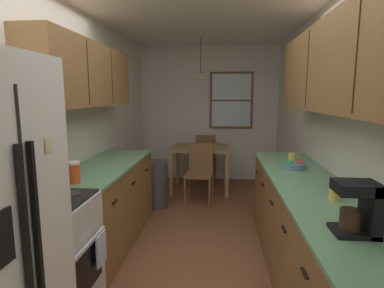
{
  "coord_description": "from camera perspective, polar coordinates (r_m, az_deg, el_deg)",
  "views": [
    {
      "loc": [
        0.23,
        -2.36,
        1.63
      ],
      "look_at": [
        -0.11,
        1.32,
        1.05
      ],
      "focal_mm": 28.99,
      "sensor_mm": 36.0,
      "label": 1
    }
  ],
  "objects": [
    {
      "name": "table_serving_bowl",
      "position": [
        5.21,
        0.55,
        -0.4
      ],
      "size": [
        0.19,
        0.19,
        0.06
      ],
      "primitive_type": "cylinder",
      "color": "#E0D14C",
      "rests_on": "dining_table"
    },
    {
      "name": "trash_bin",
      "position": [
        4.61,
        -6.68,
        -7.36
      ],
      "size": [
        0.34,
        0.34,
        0.69
      ],
      "primitive_type": "cylinder",
      "color": "#3F3F42",
      "rests_on": "ground"
    },
    {
      "name": "ground_plane",
      "position": [
        3.75,
        1.23,
        -16.88
      ],
      "size": [
        12.0,
        12.0,
        0.0
      ],
      "primitive_type": "plane",
      "color": "brown"
    },
    {
      "name": "back_window",
      "position": [
        5.94,
        7.24,
        7.95
      ],
      "size": [
        0.8,
        0.05,
        1.06
      ],
      "color": "brown"
    },
    {
      "name": "ceiling_slab",
      "position": [
        3.5,
        1.39,
        24.82
      ],
      "size": [
        4.4,
        9.0,
        0.08
      ],
      "primitive_type": "cube",
      "color": "white"
    },
    {
      "name": "upper_cabinets_right",
      "position": [
        2.52,
        27.11,
        13.04
      ],
      "size": [
        0.33,
        3.01,
        0.71
      ],
      "color": "brown"
    },
    {
      "name": "dining_chair_far",
      "position": [
        5.93,
        2.47,
        -2.05
      ],
      "size": [
        0.43,
        0.43,
        0.9
      ],
      "color": "brown",
      "rests_on": "ground"
    },
    {
      "name": "mug_spare",
      "position": [
        3.65,
        17.91,
        -2.31
      ],
      "size": [
        0.11,
        0.08,
        0.09
      ],
      "color": "#E5CC4C",
      "rests_on": "counter_right"
    },
    {
      "name": "counter_left",
      "position": [
        3.59,
        -15.41,
        -10.6
      ],
      "size": [
        0.64,
        1.82,
        0.9
      ],
      "color": "brown",
      "rests_on": "ground"
    },
    {
      "name": "microwave_over_range",
      "position": [
        2.35,
        -29.91,
        8.33
      ],
      "size": [
        0.39,
        0.59,
        0.31
      ],
      "color": "white"
    },
    {
      "name": "wall_right",
      "position": [
        3.56,
        23.54,
        2.45
      ],
      "size": [
        0.1,
        9.0,
        2.55
      ],
      "primitive_type": "cube",
      "color": "silver",
      "rests_on": "ground"
    },
    {
      "name": "mug_by_coffeemaker",
      "position": [
        2.43,
        24.8,
        -8.09
      ],
      "size": [
        0.11,
        0.08,
        0.11
      ],
      "color": "#E5CC4C",
      "rests_on": "counter_right"
    },
    {
      "name": "fruit_bowl",
      "position": [
        3.28,
        18.29,
        -3.74
      ],
      "size": [
        0.22,
        0.22,
        0.09
      ],
      "color": "#597F9E",
      "rests_on": "counter_right"
    },
    {
      "name": "pendant_light",
      "position": [
        5.22,
        1.6,
        12.37
      ],
      "size": [
        0.26,
        0.26,
        0.66
      ],
      "color": "black"
    },
    {
      "name": "counter_right",
      "position": [
        2.77,
        21.75,
        -16.93
      ],
      "size": [
        0.64,
        3.33,
        0.9
      ],
      "color": "brown",
      "rests_on": "ground"
    },
    {
      "name": "dining_table",
      "position": [
        5.31,
        1.54,
        -1.83
      ],
      "size": [
        0.96,
        0.81,
        0.76
      ],
      "color": "#A87F51",
      "rests_on": "ground"
    },
    {
      "name": "upper_cabinets_left",
      "position": [
        3.4,
        -18.96,
        11.89
      ],
      "size": [
        0.33,
        1.9,
        0.63
      ],
      "color": "brown"
    },
    {
      "name": "wall_left",
      "position": [
        3.73,
        -19.87,
        2.93
      ],
      "size": [
        0.1,
        9.0,
        2.55
      ],
      "primitive_type": "cube",
      "color": "silver",
      "rests_on": "ground"
    },
    {
      "name": "dining_chair_near",
      "position": [
        4.74,
        1.45,
        -4.87
      ],
      "size": [
        0.43,
        0.43,
        0.9
      ],
      "color": "brown",
      "rests_on": "ground"
    },
    {
      "name": "wall_back",
      "position": [
        6.03,
        3.06,
        5.55
      ],
      "size": [
        4.4,
        0.1,
        2.55
      ],
      "primitive_type": "cube",
      "color": "silver",
      "rests_on": "ground"
    },
    {
      "name": "stove_range",
      "position": [
        2.56,
        -25.54,
        -18.91
      ],
      "size": [
        0.66,
        0.64,
        1.1
      ],
      "color": "silver",
      "rests_on": "ground"
    },
    {
      "name": "storage_canister",
      "position": [
        2.8,
        -21.13,
        -4.92
      ],
      "size": [
        0.13,
        0.13,
        0.18
      ],
      "color": "#D84C19",
      "rests_on": "counter_left"
    },
    {
      "name": "coffee_maker",
      "position": [
        1.89,
        28.65,
        -10.12
      ],
      "size": [
        0.22,
        0.18,
        0.28
      ],
      "color": "black",
      "rests_on": "counter_right"
    },
    {
      "name": "dish_towel",
      "position": [
        2.53,
        -16.36,
        -18.03
      ],
      "size": [
        0.02,
        0.16,
        0.24
      ],
      "primitive_type": "cube",
      "color": "silver"
    }
  ]
}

